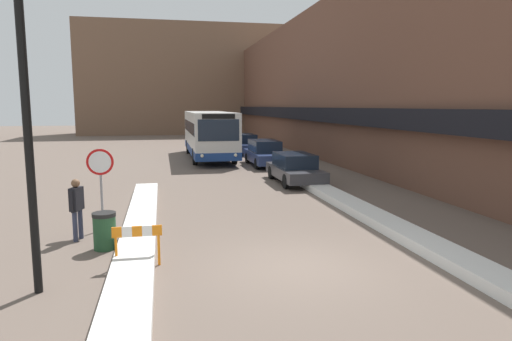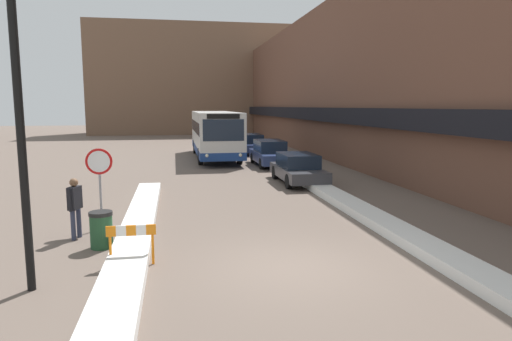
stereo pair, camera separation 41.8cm
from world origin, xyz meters
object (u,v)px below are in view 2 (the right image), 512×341
at_px(stop_sign, 99,171).
at_px(street_lamp, 31,69).
at_px(parked_car_back, 250,144).
at_px(construction_barricade, 131,237).
at_px(parked_car_front, 298,168).
at_px(pedestrian, 75,203).
at_px(parked_car_middle, 270,153).
at_px(city_bus, 215,133).
at_px(trash_bin, 101,230).

distance_m(stop_sign, street_lamp, 5.16).
distance_m(parked_car_back, construction_barricade, 24.82).
distance_m(parked_car_front, pedestrian, 11.46).
bearing_deg(parked_car_front, parked_car_middle, 90.00).
distance_m(city_bus, trash_bin, 20.35).
relative_size(pedestrian, trash_bin, 1.77).
bearing_deg(pedestrian, parked_car_front, -28.79).
relative_size(parked_car_middle, parked_car_back, 1.05).
bearing_deg(stop_sign, trash_bin, -81.66).
height_order(parked_car_front, construction_barricade, parked_car_front).
relative_size(city_bus, parked_car_front, 2.52).
bearing_deg(pedestrian, parked_car_back, -2.98).
distance_m(parked_car_middle, pedestrian, 16.49).
bearing_deg(construction_barricade, street_lamp, -145.20).
relative_size(street_lamp, construction_barricade, 6.39).
bearing_deg(trash_bin, construction_barricade, -59.21).
bearing_deg(trash_bin, parked_car_front, 49.04).
relative_size(trash_bin, construction_barricade, 0.86).
height_order(parked_car_front, stop_sign, stop_sign).
height_order(stop_sign, construction_barricade, stop_sign).
xyz_separation_m(parked_car_front, parked_car_back, (-0.00, 13.66, 0.04)).
xyz_separation_m(parked_car_front, trash_bin, (-7.60, -8.75, -0.22)).
xyz_separation_m(stop_sign, street_lamp, (-0.42, -4.47, 2.56)).
bearing_deg(parked_car_front, pedestrian, -137.21).
relative_size(parked_car_middle, stop_sign, 2.00).
bearing_deg(street_lamp, parked_car_middle, 64.94).
bearing_deg(construction_barricade, parked_car_middle, 68.01).
xyz_separation_m(city_bus, construction_barricade, (-3.79, -21.24, -1.07)).
xyz_separation_m(city_bus, parked_car_front, (2.93, -11.01, -1.03)).
bearing_deg(construction_barricade, parked_car_back, 74.30).
height_order(city_bus, pedestrian, city_bus).
height_order(street_lamp, trash_bin, street_lamp).
height_order(parked_car_front, parked_car_back, parked_car_back).
relative_size(parked_car_back, trash_bin, 4.79).
xyz_separation_m(city_bus, stop_sign, (-4.95, -17.87, 0.00)).
xyz_separation_m(city_bus, parked_car_back, (2.93, 2.65, -1.00)).
bearing_deg(city_bus, construction_barricade, -100.11).
relative_size(parked_car_front, construction_barricade, 4.08).
relative_size(parked_car_front, trash_bin, 4.73).
height_order(stop_sign, trash_bin, stop_sign).
bearing_deg(parked_car_back, construction_barricade, -105.70).
bearing_deg(parked_car_middle, trash_bin, -116.62).
distance_m(city_bus, parked_car_front, 11.44).
bearing_deg(parked_car_front, trash_bin, -130.96).
relative_size(stop_sign, construction_barricade, 2.18).
xyz_separation_m(parked_car_back, stop_sign, (-7.88, -20.52, 1.00)).
relative_size(parked_car_back, construction_barricade, 4.14).
distance_m(parked_car_back, pedestrian, 23.03).
distance_m(stop_sign, trash_bin, 2.29).
distance_m(pedestrian, construction_barricade, 3.00).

